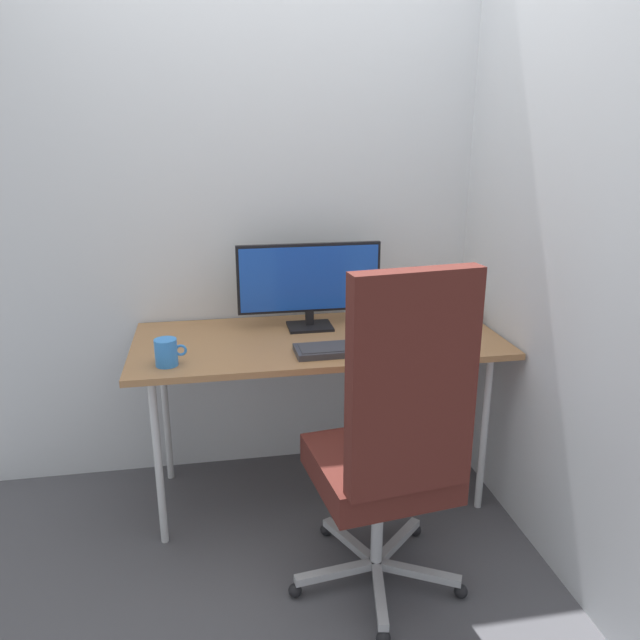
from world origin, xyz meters
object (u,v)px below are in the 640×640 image
at_px(keyboard, 349,348).
at_px(pen_holder, 463,313).
at_px(office_chair, 392,441).
at_px(coffee_mug, 166,352).
at_px(monitor, 309,281).
at_px(mouse, 450,344).
at_px(notebook, 424,331).

relative_size(keyboard, pen_holder, 2.39).
height_order(office_chair, coffee_mug, office_chair).
relative_size(monitor, pen_holder, 3.49).
relative_size(monitor, keyboard, 1.46).
bearing_deg(coffee_mug, mouse, -1.12).
relative_size(keyboard, notebook, 2.68).
distance_m(mouse, notebook, 0.22).
bearing_deg(monitor, pen_holder, -6.46).
bearing_deg(notebook, monitor, 153.75).
height_order(monitor, mouse, monitor).
xyz_separation_m(mouse, coffee_mug, (-1.12, 0.02, 0.03)).
xyz_separation_m(office_chair, keyboard, (-0.03, 0.51, 0.14)).
height_order(keyboard, mouse, mouse).
bearing_deg(monitor, office_chair, -80.82).
xyz_separation_m(monitor, keyboard, (0.10, -0.34, -0.20)).
bearing_deg(monitor, notebook, -19.68).
xyz_separation_m(mouse, notebook, (-0.04, 0.21, -0.01)).
height_order(mouse, pen_holder, pen_holder).
bearing_deg(monitor, mouse, -36.69).
xyz_separation_m(office_chair, coffee_mug, (-0.74, 0.49, 0.18)).
bearing_deg(office_chair, mouse, 50.94).
bearing_deg(monitor, keyboard, -73.18).
distance_m(office_chair, monitor, 0.93).
height_order(pen_holder, notebook, pen_holder).
bearing_deg(pen_holder, mouse, -120.55).
bearing_deg(mouse, coffee_mug, 167.25).
relative_size(keyboard, coffee_mug, 3.62).
xyz_separation_m(office_chair, mouse, (0.38, 0.47, 0.15)).
distance_m(pen_holder, notebook, 0.24).
bearing_deg(notebook, coffee_mug, -176.58).
bearing_deg(notebook, pen_holder, 16.61).
bearing_deg(coffee_mug, monitor, 30.95).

